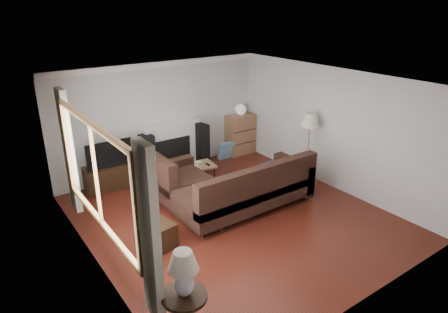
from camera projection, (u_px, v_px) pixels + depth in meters
room at (234, 154)px, 6.89m from camera, size 5.10×5.60×2.54m
window at (96, 175)px, 5.31m from camera, size 0.12×2.74×1.54m
curtain_near at (150, 235)px, 4.24m from camera, size 0.10×0.35×2.10m
curtain_far at (69, 152)px, 6.54m from camera, size 0.10×0.35×2.10m
fireplace at (171, 146)px, 9.22m from camera, size 1.40×0.26×1.15m
tv_stand at (111, 176)px, 8.40m from camera, size 1.04×0.47×0.52m
television at (108, 153)px, 8.20m from camera, size 0.97×0.13×0.56m
speaker_left at (148, 156)px, 8.84m from camera, size 0.28×0.34×0.98m
speaker_right at (201, 144)px, 9.59m from camera, size 0.31×0.36×0.98m
bookshelf at (240, 134)px, 10.21m from camera, size 0.75×0.36×1.03m
globe_lamp at (241, 110)px, 9.97m from camera, size 0.27×0.27×0.27m
sectional_sofa at (246, 186)px, 7.47m from camera, size 2.90×2.12×0.94m
coffee_table at (193, 174)px, 8.69m from camera, size 1.04×0.66×0.38m
footstool at (156, 236)px, 6.37m from camera, size 0.57×0.57×0.43m
floor_lamp at (308, 148)px, 8.50m from camera, size 0.42×0.42×1.55m
table_lamp at (184, 274)px, 4.35m from camera, size 0.35×0.35×0.56m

